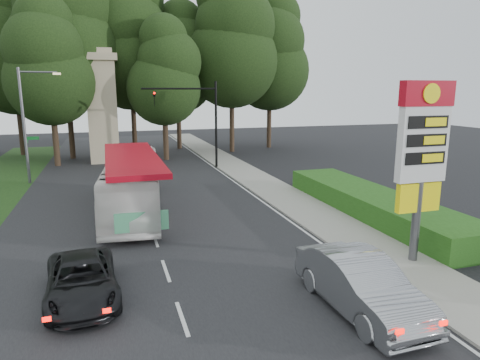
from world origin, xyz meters
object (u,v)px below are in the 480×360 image
object	(u,v)px
monument	(102,106)
suv_charcoal	(82,280)
traffic_signal_mast	(200,113)
transit_bus	(133,184)
gas_station_pylon	(423,148)
streetlight_signs	(27,120)
sedan_silver	(360,284)

from	to	relation	value
monument	suv_charcoal	world-z (taller)	monument
traffic_signal_mast	monument	bearing A→B (deg)	142.00
transit_bus	suv_charcoal	xyz separation A→B (m)	(-2.21, -9.58, -0.92)
gas_station_pylon	monument	world-z (taller)	monument
streetlight_signs	monument	size ratio (longest dim) A/B	0.80
monument	transit_bus	bearing A→B (deg)	-85.45
streetlight_signs	monument	bearing A→B (deg)	58.03
traffic_signal_mast	transit_bus	world-z (taller)	traffic_signal_mast
monument	transit_bus	xyz separation A→B (m)	(1.41, -17.74, -3.55)
monument	streetlight_signs	bearing A→B (deg)	-121.97
transit_bus	suv_charcoal	size ratio (longest dim) A/B	2.42
streetlight_signs	sedan_silver	xyz separation A→B (m)	(12.18, -22.57, -3.59)
monument	sedan_silver	world-z (taller)	monument
suv_charcoal	gas_station_pylon	bearing A→B (deg)	-7.02
transit_bus	sedan_silver	world-z (taller)	transit_bus
traffic_signal_mast	streetlight_signs	size ratio (longest dim) A/B	0.90
gas_station_pylon	monument	size ratio (longest dim) A/B	0.68
gas_station_pylon	streetlight_signs	size ratio (longest dim) A/B	0.86
sedan_silver	suv_charcoal	size ratio (longest dim) A/B	1.12
traffic_signal_mast	streetlight_signs	world-z (taller)	streetlight_signs
monument	suv_charcoal	distance (m)	27.69
gas_station_pylon	suv_charcoal	bearing A→B (deg)	176.72
monument	sedan_silver	xyz separation A→B (m)	(7.19, -30.57, -4.25)
gas_station_pylon	transit_bus	bearing A→B (deg)	133.64
transit_bus	sedan_silver	distance (m)	14.08
traffic_signal_mast	streetlight_signs	bearing A→B (deg)	-171.08
streetlight_signs	transit_bus	bearing A→B (deg)	-56.72
traffic_signal_mast	suv_charcoal	size ratio (longest dim) A/B	1.56
gas_station_pylon	sedan_silver	world-z (taller)	gas_station_pylon
monument	suv_charcoal	xyz separation A→B (m)	(-0.80, -27.32, -4.46)
traffic_signal_mast	monument	xyz separation A→B (m)	(-7.68, 6.00, 0.43)
gas_station_pylon	suv_charcoal	xyz separation A→B (m)	(-12.00, 0.69, -3.81)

